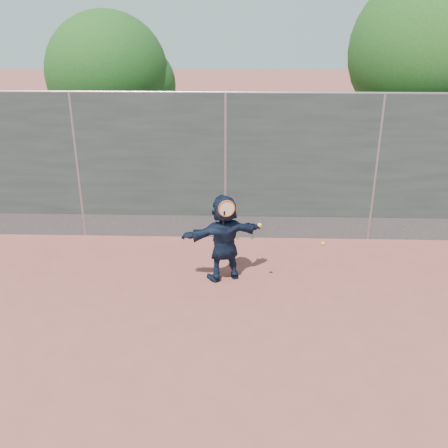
{
  "coord_description": "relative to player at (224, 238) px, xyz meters",
  "views": [
    {
      "loc": [
        0.29,
        -6.17,
        4.32
      ],
      "look_at": [
        0.03,
        1.72,
        1.04
      ],
      "focal_mm": 40.0,
      "sensor_mm": 36.0,
      "label": 1
    }
  ],
  "objects": [
    {
      "name": "ground",
      "position": [
        -0.03,
        -1.72,
        -0.78
      ],
      "size": [
        80.0,
        80.0,
        0.0
      ],
      "primitive_type": "plane",
      "color": "#9E4C42",
      "rests_on": "ground"
    },
    {
      "name": "fence",
      "position": [
        -0.03,
        1.78,
        0.8
      ],
      "size": [
        20.0,
        0.06,
        3.03
      ],
      "color": "#38423D",
      "rests_on": "ground"
    },
    {
      "name": "swing_action",
      "position": [
        0.1,
        -0.21,
        0.58
      ],
      "size": [
        0.73,
        0.22,
        0.51
      ],
      "color": "#DD4A14",
      "rests_on": "ground"
    },
    {
      "name": "ball_ground",
      "position": [
        1.98,
        1.45,
        -0.75
      ],
      "size": [
        0.07,
        0.07,
        0.07
      ],
      "primitive_type": "sphere",
      "color": "#F5F937",
      "rests_on": "ground"
    },
    {
      "name": "tree_right",
      "position": [
        4.65,
        4.03,
        2.71
      ],
      "size": [
        3.78,
        3.6,
        5.39
      ],
      "color": "#382314",
      "rests_on": "ground"
    },
    {
      "name": "tree_left",
      "position": [
        -2.88,
        4.83,
        2.16
      ],
      "size": [
        3.15,
        3.0,
        4.53
      ],
      "color": "#382314",
      "rests_on": "ground"
    },
    {
      "name": "weed_clump",
      "position": [
        0.26,
        1.67,
        -0.65
      ],
      "size": [
        0.68,
        0.07,
        0.3
      ],
      "color": "#387226",
      "rests_on": "ground"
    },
    {
      "name": "player",
      "position": [
        0.0,
        0.0,
        0.0
      ],
      "size": [
        1.52,
        0.94,
        1.56
      ],
      "primitive_type": "imported",
      "rotation": [
        0.0,
        0.0,
        3.5
      ],
      "color": "#121C31",
      "rests_on": "ground"
    }
  ]
}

